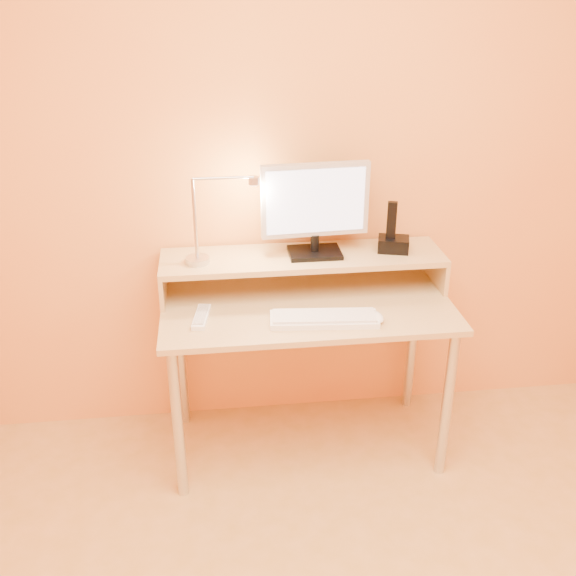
{
  "coord_description": "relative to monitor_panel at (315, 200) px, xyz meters",
  "views": [
    {
      "loc": [
        -0.38,
        -1.23,
        1.96
      ],
      "look_at": [
        -0.09,
        1.13,
        0.82
      ],
      "focal_mm": 41.31,
      "sensor_mm": 36.0,
      "label": 1
    }
  ],
  "objects": [
    {
      "name": "monitor_back",
      "position": [
        -0.0,
        0.02,
        0.0
      ],
      "size": [
        0.4,
        0.04,
        0.26
      ],
      "primitive_type": "cube",
      "rotation": [
        0.0,
        0.0,
        0.07
      ],
      "color": "black",
      "rests_on": "monitor_panel"
    },
    {
      "name": "phone_dock",
      "position": [
        0.34,
        -0.01,
        -0.21
      ],
      "size": [
        0.15,
        0.13,
        0.06
      ],
      "primitive_type": "cube",
      "rotation": [
        0.0,
        0.0,
        -0.27
      ],
      "color": "black",
      "rests_on": "desk_shelf"
    },
    {
      "name": "lamp_arm",
      "position": [
        -0.37,
        -0.04,
        0.12
      ],
      "size": [
        0.24,
        0.01,
        0.01
      ],
      "primitive_type": "cylinder",
      "rotation": [
        0.0,
        1.57,
        0.0
      ],
      "color": "silver",
      "rests_on": "lamp_post"
    },
    {
      "name": "monitor_neck",
      "position": [
        -0.0,
        -0.01,
        -0.19
      ],
      "size": [
        0.04,
        0.04,
        0.07
      ],
      "primitive_type": "cylinder",
      "color": "black",
      "rests_on": "monitor_foot"
    },
    {
      "name": "monitor_screen",
      "position": [
        0.0,
        -0.02,
        0.0
      ],
      "size": [
        0.41,
        0.03,
        0.27
      ],
      "primitive_type": "cube",
      "rotation": [
        0.0,
        0.0,
        0.07
      ],
      "color": "silver",
      "rests_on": "monitor_panel"
    },
    {
      "name": "desk_shelf",
      "position": [
        -0.05,
        -0.01,
        -0.25
      ],
      "size": [
        1.2,
        0.3,
        0.02
      ],
      "primitive_type": "cube",
      "color": "tan",
      "rests_on": "desk_lower"
    },
    {
      "name": "phone_handset",
      "position": [
        0.33,
        -0.01,
        -0.1
      ],
      "size": [
        0.05,
        0.03,
        0.16
      ],
      "primitive_type": "cube",
      "rotation": [
        0.0,
        0.0,
        -0.27
      ],
      "color": "black",
      "rests_on": "phone_dock"
    },
    {
      "name": "desk_leg_fl",
      "position": [
        -0.6,
        -0.41,
        -0.77
      ],
      "size": [
        0.04,
        0.04,
        0.69
      ],
      "primitive_type": "cylinder",
      "color": "silver",
      "rests_on": "floor"
    },
    {
      "name": "desk_leg_br",
      "position": [
        0.5,
        0.09,
        -0.77
      ],
      "size": [
        0.04,
        0.04,
        0.69
      ],
      "primitive_type": "cylinder",
      "color": "silver",
      "rests_on": "floor"
    },
    {
      "name": "monitor_panel",
      "position": [
        0.0,
        0.0,
        0.0
      ],
      "size": [
        0.45,
        0.06,
        0.31
      ],
      "primitive_type": "cube",
      "rotation": [
        0.0,
        0.0,
        0.07
      ],
      "color": "#B5B5B7",
      "rests_on": "monitor_neck"
    },
    {
      "name": "phone_led",
      "position": [
        0.39,
        -0.06,
        -0.21
      ],
      "size": [
        0.01,
        0.0,
        0.04
      ],
      "primitive_type": "cube",
      "color": "#378FFF",
      "rests_on": "phone_dock"
    },
    {
      "name": "lamp_head",
      "position": [
        -0.25,
        -0.04,
        0.1
      ],
      "size": [
        0.04,
        0.04,
        0.03
      ],
      "primitive_type": "cylinder",
      "color": "silver",
      "rests_on": "lamp_arm"
    },
    {
      "name": "monitor_foot",
      "position": [
        -0.0,
        -0.01,
        -0.23
      ],
      "size": [
        0.22,
        0.16,
        0.02
      ],
      "primitive_type": "cube",
      "color": "black",
      "rests_on": "desk_shelf"
    },
    {
      "name": "mouse",
      "position": [
        0.2,
        -0.33,
        -0.38
      ],
      "size": [
        0.07,
        0.1,
        0.03
      ],
      "primitive_type": "ellipsoid",
      "rotation": [
        0.0,
        0.0,
        0.14
      ],
      "color": "white",
      "rests_on": "desk_lower"
    },
    {
      "name": "lamp_base",
      "position": [
        -0.49,
        -0.04,
        -0.23
      ],
      "size": [
        0.1,
        0.1,
        0.02
      ],
      "primitive_type": "cylinder",
      "color": "silver",
      "rests_on": "desk_shelf"
    },
    {
      "name": "remote_control",
      "position": [
        -0.49,
        -0.23,
        -0.39
      ],
      "size": [
        0.08,
        0.2,
        0.02
      ],
      "primitive_type": "cube",
      "rotation": [
        0.0,
        0.0,
        -0.15
      ],
      "color": "white",
      "rests_on": "desk_lower"
    },
    {
      "name": "desk_leg_bl",
      "position": [
        -0.6,
        0.09,
        -0.77
      ],
      "size": [
        0.04,
        0.04,
        0.69
      ],
      "primitive_type": "cylinder",
      "color": "silver",
      "rests_on": "floor"
    },
    {
      "name": "wall_back",
      "position": [
        -0.05,
        0.16,
        0.13
      ],
      "size": [
        3.0,
        0.04,
        2.5
      ],
      "primitive_type": "cube",
      "color": "#E4994A",
      "rests_on": "floor"
    },
    {
      "name": "lamp_bulb",
      "position": [
        -0.25,
        -0.04,
        0.09
      ],
      "size": [
        0.03,
        0.03,
        0.0
      ],
      "primitive_type": "cylinder",
      "color": "#FFEAC6",
      "rests_on": "lamp_head"
    },
    {
      "name": "desk_leg_fr",
      "position": [
        0.5,
        -0.41,
        -0.77
      ],
      "size": [
        0.04,
        0.04,
        0.69
      ],
      "primitive_type": "cylinder",
      "color": "silver",
      "rests_on": "floor"
    },
    {
      "name": "lamp_post",
      "position": [
        -0.49,
        -0.04,
        -0.05
      ],
      "size": [
        0.01,
        0.01,
        0.33
      ],
      "primitive_type": "cylinder",
      "color": "silver",
      "rests_on": "lamp_base"
    },
    {
      "name": "keyboard",
      "position": [
        -0.01,
        -0.32,
        -0.39
      ],
      "size": [
        0.43,
        0.17,
        0.02
      ],
      "primitive_type": "cube",
      "rotation": [
        0.0,
        0.0,
        -0.09
      ],
      "color": "white",
      "rests_on": "desk_lower"
    },
    {
      "name": "shelf_riser_left",
      "position": [
        -0.64,
        -0.01,
        -0.33
      ],
      "size": [
        0.02,
        0.3,
        0.14
      ],
      "primitive_type": "cube",
      "color": "tan",
      "rests_on": "desk_lower"
    },
    {
      "name": "shelf_riser_right",
      "position": [
        0.54,
        -0.01,
        -0.33
      ],
      "size": [
        0.02,
        0.3,
        0.14
      ],
      "primitive_type": "cube",
      "color": "tan",
      "rests_on": "desk_lower"
    },
    {
      "name": "desk_lower",
      "position": [
        -0.05,
        -0.16,
        -0.41
      ],
      "size": [
        1.2,
        0.6,
        0.02
      ],
      "primitive_type": "cube",
      "color": "tan",
      "rests_on": "floor"
    }
  ]
}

